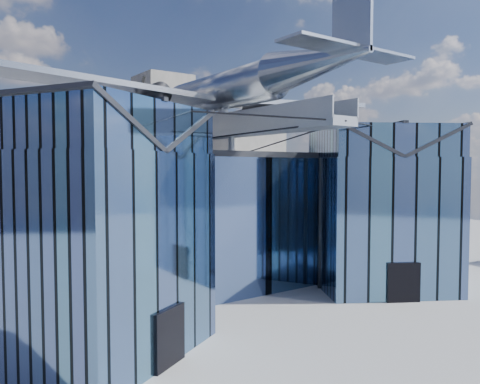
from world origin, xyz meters
TOP-DOWN VIEW (x-y plane):
  - ground_plane at (0.00, 0.00)m, footprint 120.00×120.00m
  - museum at (0.00, 5.82)m, footprint 32.88×24.50m
  - bg_towers at (1.45, 50.49)m, footprint 77.00×24.50m
  - tree_side_e at (30.15, 11.76)m, footprint 3.56×3.56m

SIDE VIEW (x-z plane):
  - ground_plane at x=0.00m, z-range 0.00..0.00m
  - tree_side_e at x=30.15m, z-range 0.93..6.18m
  - museum at x=0.00m, z-range -3.26..14.34m
  - bg_towers at x=1.45m, z-range -2.99..23.01m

